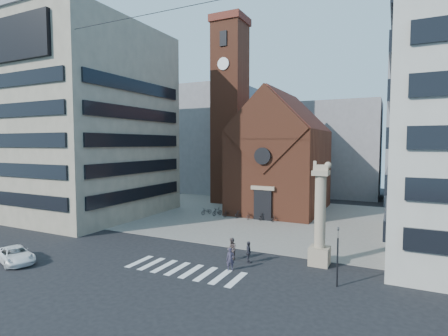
{
  "coord_description": "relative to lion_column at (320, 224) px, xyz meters",
  "views": [
    {
      "loc": [
        15.42,
        -26.09,
        10.1
      ],
      "look_at": [
        -1.32,
        8.0,
        7.44
      ],
      "focal_mm": 28.0,
      "sensor_mm": 36.0,
      "label": 1
    }
  ],
  "objects": [
    {
      "name": "scooter_4",
      "position": [
        -11.6,
        13.85,
        -2.92
      ],
      "size": [
        1.23,
        1.95,
        0.97
      ],
      "primitive_type": "imported",
      "rotation": [
        0.0,
        0.0,
        -0.35
      ],
      "color": "black",
      "rests_on": "piazza"
    },
    {
      "name": "white_car",
      "position": [
        -23.31,
        -10.87,
        -2.79
      ],
      "size": [
        5.22,
        3.56,
        1.33
      ],
      "primitive_type": "imported",
      "rotation": [
        0.0,
        0.0,
        1.26
      ],
      "color": "white",
      "rests_on": "ground"
    },
    {
      "name": "scooter_3",
      "position": [
        -13.31,
        13.85,
        -2.87
      ],
      "size": [
        1.08,
        1.85,
        1.07
      ],
      "primitive_type": "imported",
      "rotation": [
        0.0,
        0.0,
        -0.35
      ],
      "color": "black",
      "rests_on": "piazza"
    },
    {
      "name": "piazza",
      "position": [
        -10.01,
        16.0,
        -3.43
      ],
      "size": [
        46.0,
        30.0,
        0.05
      ],
      "primitive_type": "cube",
      "color": "gray",
      "rests_on": "ground"
    },
    {
      "name": "scooter_5",
      "position": [
        -9.9,
        13.85,
        -2.87
      ],
      "size": [
        1.08,
        1.85,
        1.07
      ],
      "primitive_type": "imported",
      "rotation": [
        0.0,
        0.0,
        -0.35
      ],
      "color": "black",
      "rests_on": "piazza"
    },
    {
      "name": "bg_block_right",
      "position": [
        11.99,
        39.0,
        8.54
      ],
      "size": [
        16.0,
        14.0,
        24.0
      ],
      "primitive_type": "cube",
      "color": "gray",
      "rests_on": "ground"
    },
    {
      "name": "pedestrian_1",
      "position": [
        -7.09,
        -2.09,
        -2.5
      ],
      "size": [
        1.13,
        1.18,
        1.92
      ],
      "primitive_type": "imported",
      "rotation": [
        0.0,
        0.0,
        -0.96
      ],
      "color": "#534442",
      "rests_on": "ground"
    },
    {
      "name": "zebra_crossing",
      "position": [
        -9.46,
        -6.0,
        -3.45
      ],
      "size": [
        10.2,
        3.2,
        0.01
      ],
      "primitive_type": null,
      "color": "white",
      "rests_on": "ground"
    },
    {
      "name": "bg_block_left",
      "position": [
        -30.01,
        37.0,
        7.54
      ],
      "size": [
        16.0,
        14.0,
        22.0
      ],
      "primitive_type": "cube",
      "color": "gray",
      "rests_on": "ground"
    },
    {
      "name": "lion_column",
      "position": [
        0.0,
        0.0,
        0.0
      ],
      "size": [
        1.63,
        1.6,
        8.68
      ],
      "color": "tan",
      "rests_on": "ground"
    },
    {
      "name": "scooter_2",
      "position": [
        -15.02,
        13.85,
        -2.92
      ],
      "size": [
        1.23,
        1.95,
        0.97
      ],
      "primitive_type": "imported",
      "rotation": [
        0.0,
        0.0,
        -0.35
      ],
      "color": "black",
      "rests_on": "piazza"
    },
    {
      "name": "ground",
      "position": [
        -10.01,
        -3.0,
        -3.46
      ],
      "size": [
        120.0,
        120.0,
        0.0
      ],
      "primitive_type": "plane",
      "color": "black",
      "rests_on": "ground"
    },
    {
      "name": "bg_block_mid",
      "position": [
        -4.01,
        42.0,
        5.54
      ],
      "size": [
        14.0,
        12.0,
        18.0
      ],
      "primitive_type": "cube",
      "color": "gray",
      "rests_on": "ground"
    },
    {
      "name": "scooter_6",
      "position": [
        -8.19,
        13.85,
        -2.92
      ],
      "size": [
        1.23,
        1.95,
        0.97
      ],
      "primitive_type": "imported",
      "rotation": [
        0.0,
        0.0,
        -0.35
      ],
      "color": "black",
      "rests_on": "piazza"
    },
    {
      "name": "scooter_0",
      "position": [
        -18.43,
        13.85,
        -2.92
      ],
      "size": [
        1.23,
        1.95,
        0.97
      ],
      "primitive_type": "imported",
      "rotation": [
        0.0,
        0.0,
        -0.35
      ],
      "color": "black",
      "rests_on": "piazza"
    },
    {
      "name": "scooter_1",
      "position": [
        -16.73,
        13.85,
        -2.87
      ],
      "size": [
        1.08,
        1.85,
        1.07
      ],
      "primitive_type": "imported",
      "rotation": [
        0.0,
        0.0,
        -0.35
      ],
      "color": "black",
      "rests_on": "piazza"
    },
    {
      "name": "traffic_light",
      "position": [
        1.99,
        -4.0,
        -1.17
      ],
      "size": [
        0.13,
        0.16,
        4.3
      ],
      "color": "black",
      "rests_on": "ground"
    },
    {
      "name": "pedestrian_0",
      "position": [
        -6.13,
        -4.43,
        -2.55
      ],
      "size": [
        0.78,
        0.68,
        1.81
      ],
      "primitive_type": "imported",
      "rotation": [
        0.0,
        0.0,
        0.47
      ],
      "color": "#302A3B",
      "rests_on": "ground"
    },
    {
      "name": "campanile",
      "position": [
        -20.01,
        25.0,
        12.28
      ],
      "size": [
        5.5,
        5.5,
        31.2
      ],
      "color": "brown",
      "rests_on": "ground"
    },
    {
      "name": "church",
      "position": [
        -10.01,
        22.04,
        4.53
      ],
      "size": [
        12.0,
        16.65,
        18.0
      ],
      "color": "brown",
      "rests_on": "ground"
    },
    {
      "name": "building_left",
      "position": [
        -34.01,
        7.0,
        9.54
      ],
      "size": [
        18.0,
        20.0,
        26.0
      ],
      "primitive_type": "cube",
      "color": "tan",
      "rests_on": "ground"
    },
    {
      "name": "pedestrian_2",
      "position": [
        -5.49,
        -2.18,
        -2.53
      ],
      "size": [
        0.86,
        1.17,
        1.84
      ],
      "primitive_type": "imported",
      "rotation": [
        0.0,
        0.0,
        2.0
      ],
      "color": "#292831",
      "rests_on": "ground"
    }
  ]
}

